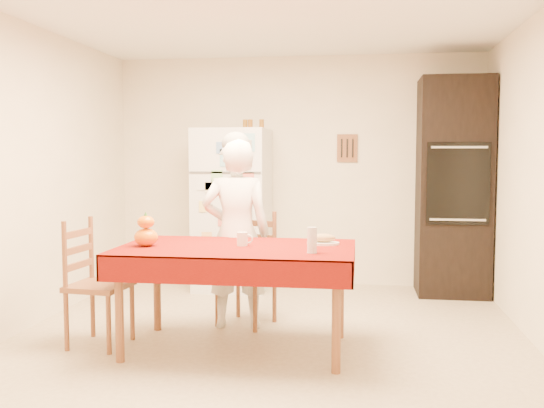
% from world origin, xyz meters
% --- Properties ---
extents(floor, '(4.50, 4.50, 0.00)m').
position_xyz_m(floor, '(0.00, 0.00, 0.00)').
color(floor, tan).
rests_on(floor, ground).
extents(room_shell, '(4.02, 4.52, 2.51)m').
position_xyz_m(room_shell, '(0.00, 0.00, 1.62)').
color(room_shell, white).
rests_on(room_shell, ground).
extents(refrigerator, '(0.75, 0.74, 1.70)m').
position_xyz_m(refrigerator, '(-0.65, 1.88, 0.85)').
color(refrigerator, white).
rests_on(refrigerator, floor).
extents(oven_cabinet, '(0.70, 0.62, 2.20)m').
position_xyz_m(oven_cabinet, '(1.63, 1.93, 1.10)').
color(oven_cabinet, black).
rests_on(oven_cabinet, floor).
extents(dining_table, '(1.70, 1.00, 0.76)m').
position_xyz_m(dining_table, '(-0.19, -0.15, 0.69)').
color(dining_table, brown).
rests_on(dining_table, floor).
extents(chair_far, '(0.53, 0.52, 0.95)m').
position_xyz_m(chair_far, '(-0.22, 0.57, 0.51)').
color(chair_far, brown).
rests_on(chair_far, floor).
extents(chair_left, '(0.44, 0.46, 0.95)m').
position_xyz_m(chair_left, '(-1.29, -0.19, 0.51)').
color(chair_left, brown).
rests_on(chair_left, floor).
extents(seated_woman, '(0.61, 0.45, 1.56)m').
position_xyz_m(seated_woman, '(-0.31, 0.44, 0.78)').
color(seated_woman, white).
rests_on(seated_woman, floor).
extents(coffee_mug, '(0.08, 0.08, 0.10)m').
position_xyz_m(coffee_mug, '(-0.15, -0.11, 0.81)').
color(coffee_mug, white).
rests_on(coffee_mug, dining_table).
extents(pumpkin_lower, '(0.17, 0.17, 0.13)m').
position_xyz_m(pumpkin_lower, '(-0.85, -0.22, 0.83)').
color(pumpkin_lower, '#DD4805').
rests_on(pumpkin_lower, dining_table).
extents(pumpkin_upper, '(0.12, 0.12, 0.09)m').
position_xyz_m(pumpkin_upper, '(-0.85, -0.22, 0.94)').
color(pumpkin_upper, '#D03704').
rests_on(pumpkin_upper, pumpkin_lower).
extents(wine_glass, '(0.07, 0.07, 0.18)m').
position_xyz_m(wine_glass, '(0.38, -0.36, 0.85)').
color(wine_glass, silver).
rests_on(wine_glass, dining_table).
extents(bread_plate, '(0.24, 0.24, 0.02)m').
position_xyz_m(bread_plate, '(0.43, 0.04, 0.77)').
color(bread_plate, white).
rests_on(bread_plate, dining_table).
extents(bread_loaf, '(0.18, 0.10, 0.06)m').
position_xyz_m(bread_loaf, '(0.43, 0.04, 0.81)').
color(bread_loaf, '#9B804C').
rests_on(bread_loaf, bread_plate).
extents(spice_jar_left, '(0.05, 0.05, 0.10)m').
position_xyz_m(spice_jar_left, '(-0.52, 1.93, 1.75)').
color(spice_jar_left, brown).
rests_on(spice_jar_left, refrigerator).
extents(spice_jar_mid, '(0.05, 0.05, 0.10)m').
position_xyz_m(spice_jar_mid, '(-0.46, 1.93, 1.75)').
color(spice_jar_mid, brown).
rests_on(spice_jar_mid, refrigerator).
extents(spice_jar_right, '(0.05, 0.05, 0.10)m').
position_xyz_m(spice_jar_right, '(-0.34, 1.93, 1.75)').
color(spice_jar_right, brown).
rests_on(spice_jar_right, refrigerator).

